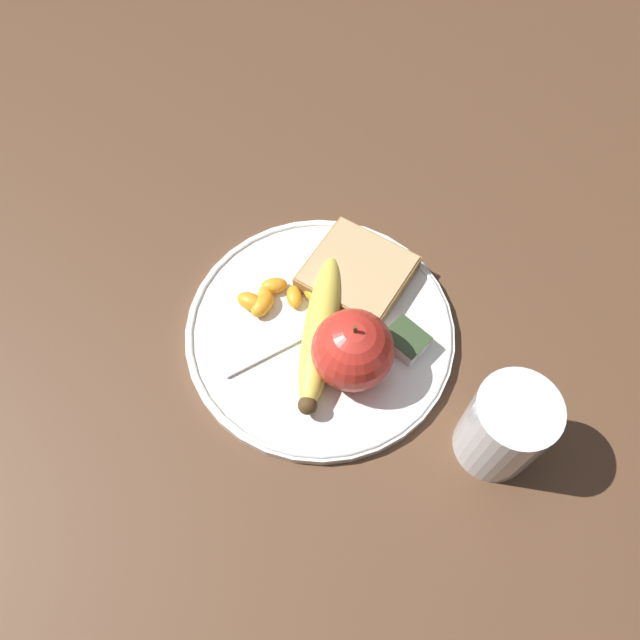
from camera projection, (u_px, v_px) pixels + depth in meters
The scene contains 15 objects.
ground_plane at pixel (320, 334), 0.67m from camera, with size 3.00×3.00×0.00m, color brown.
plate at pixel (320, 331), 0.66m from camera, with size 0.29×0.29×0.01m.
juice_glass at pixel (504, 429), 0.57m from camera, with size 0.08×0.08×0.11m.
apple at pixel (353, 350), 0.60m from camera, with size 0.08×0.08×0.09m.
banana at pixel (320, 331), 0.64m from camera, with size 0.13×0.17×0.03m.
bread_slice at pixel (358, 273), 0.68m from camera, with size 0.12×0.12×0.02m.
fork at pixel (313, 329), 0.66m from camera, with size 0.07×0.17×0.00m.
jam_packet at pixel (406, 341), 0.64m from camera, with size 0.04×0.03×0.02m.
orange_segment_0 at pixel (312, 293), 0.67m from camera, with size 0.03×0.02×0.01m.
orange_segment_1 at pixel (263, 304), 0.66m from camera, with size 0.03×0.04×0.02m.
orange_segment_2 at pixel (272, 287), 0.67m from camera, with size 0.03×0.03×0.02m.
orange_segment_3 at pixel (265, 296), 0.67m from camera, with size 0.03×0.03×0.02m.
orange_segment_4 at pixel (294, 297), 0.67m from camera, with size 0.03×0.03×0.02m.
orange_segment_5 at pixel (251, 302), 0.66m from camera, with size 0.04×0.03×0.02m.
orange_segment_6 at pixel (304, 282), 0.68m from camera, with size 0.03×0.03×0.02m.
Camera 1 is at (-0.21, 0.21, 0.60)m, focal length 35.00 mm.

